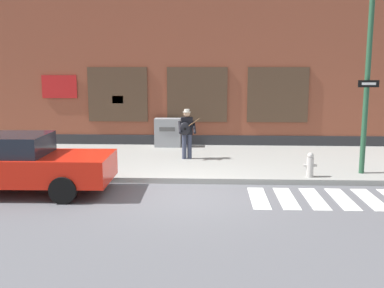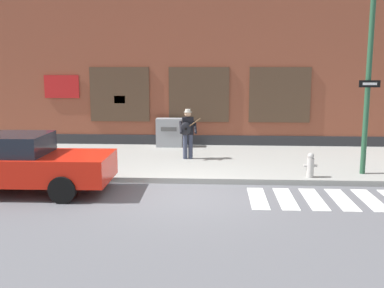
{
  "view_description": "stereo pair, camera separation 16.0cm",
  "coord_description": "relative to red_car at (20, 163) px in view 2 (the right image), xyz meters",
  "views": [
    {
      "loc": [
        0.59,
        -11.0,
        3.19
      ],
      "look_at": [
        0.03,
        1.43,
        1.08
      ],
      "focal_mm": 42.0,
      "sensor_mm": 36.0,
      "label": 1
    },
    {
      "loc": [
        0.75,
        -10.99,
        3.19
      ],
      "look_at": [
        0.03,
        1.43,
        1.08
      ],
      "focal_mm": 42.0,
      "sensor_mm": 36.0,
      "label": 2
    }
  ],
  "objects": [
    {
      "name": "red_car",
      "position": [
        0.0,
        0.0,
        0.0
      ],
      "size": [
        4.64,
        2.05,
        1.53
      ],
      "color": "red",
      "rests_on": "ground"
    },
    {
      "name": "sidewalk",
      "position": [
        4.34,
        3.88,
        -0.69
      ],
      "size": [
        28.0,
        5.57,
        0.16
      ],
      "color": "gray",
      "rests_on": "ground"
    },
    {
      "name": "building_backdrop",
      "position": [
        4.34,
        8.65,
        3.03
      ],
      "size": [
        28.0,
        4.06,
        7.61
      ],
      "color": "brown",
      "rests_on": "ground"
    },
    {
      "name": "utility_box",
      "position": [
        3.21,
        6.21,
        -0.06
      ],
      "size": [
        1.01,
        0.53,
        1.11
      ],
      "color": "gray",
      "rests_on": "sidewalk"
    },
    {
      "name": "busker",
      "position": [
        4.08,
        3.84,
        0.34
      ],
      "size": [
        0.74,
        0.58,
        1.68
      ],
      "color": "#33384C",
      "rests_on": "sidewalk"
    },
    {
      "name": "fire_hydrant",
      "position": [
        7.7,
        1.44,
        -0.27
      ],
      "size": [
        0.38,
        0.2,
        0.7
      ],
      "color": "#B2ADA8",
      "rests_on": "sidewalk"
    },
    {
      "name": "crosswalk",
      "position": [
        8.49,
        -0.21,
        -0.76
      ],
      "size": [
        5.2,
        1.9,
        0.01
      ],
      "color": "silver",
      "rests_on": "ground"
    },
    {
      "name": "ground_plane",
      "position": [
        4.34,
        -0.04,
        -0.77
      ],
      "size": [
        160.0,
        160.0,
        0.0
      ],
      "primitive_type": "plane",
      "color": "#56565B"
    }
  ]
}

